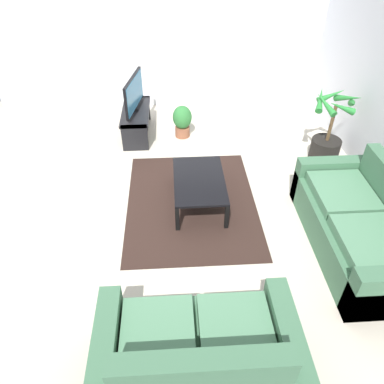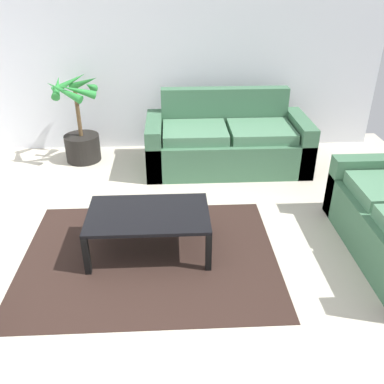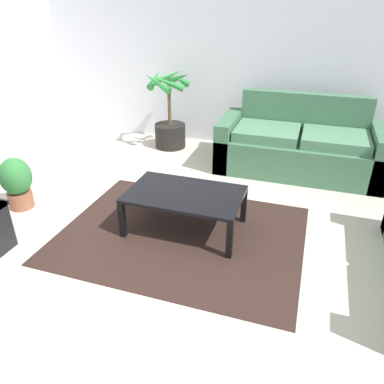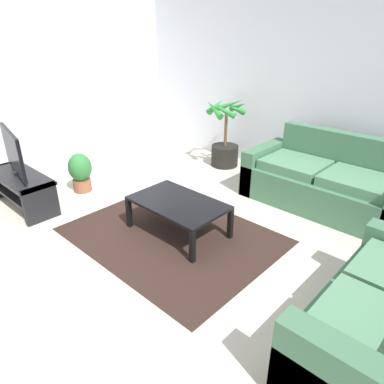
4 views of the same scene
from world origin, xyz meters
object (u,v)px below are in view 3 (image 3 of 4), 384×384
potted_palm (170,121)px  potted_plant_small (17,181)px  couch_main (299,147)px  coffee_table (185,197)px

potted_palm → potted_plant_small: potted_palm is taller
potted_palm → potted_plant_small: (-0.83, -2.15, -0.10)m
couch_main → potted_palm: (-1.83, 0.26, 0.09)m
couch_main → potted_palm: bearing=171.8°
couch_main → coffee_table: size_ratio=1.88×
coffee_table → couch_main: bearing=62.8°
couch_main → coffee_table: (-0.89, -1.74, 0.04)m
couch_main → potted_plant_small: 3.26m
coffee_table → potted_palm: bearing=115.0°
potted_plant_small → potted_palm: bearing=68.9°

